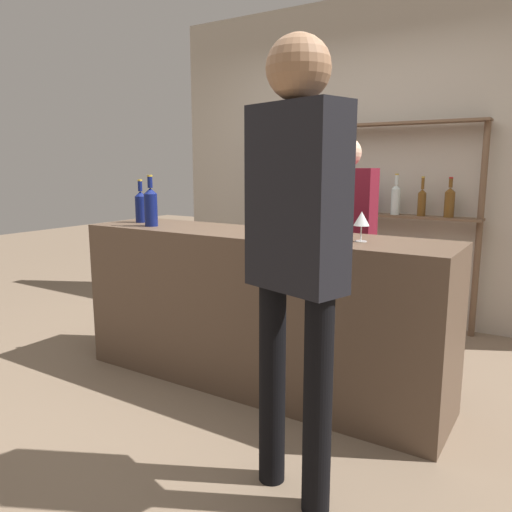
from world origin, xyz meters
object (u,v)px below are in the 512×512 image
at_px(counter_bottle_1, 298,212).
at_px(customer_right, 296,233).
at_px(counter_bottle_2, 151,206).
at_px(wine_glass, 362,219).
at_px(server_behind_counter, 344,232).
at_px(counter_bottle_0, 141,206).

xyz_separation_m(counter_bottle_1, customer_right, (0.51, -1.00, 0.02)).
relative_size(counter_bottle_1, customer_right, 0.18).
xyz_separation_m(counter_bottle_2, customer_right, (1.45, -0.72, 0.00)).
xyz_separation_m(counter_bottle_1, wine_glass, (0.47, -0.19, -0.00)).
bearing_deg(server_behind_counter, customer_right, 15.74).
relative_size(counter_bottle_1, wine_glass, 2.08).
relative_size(counter_bottle_1, counter_bottle_2, 0.98).
relative_size(counter_bottle_0, server_behind_counter, 0.19).
height_order(wine_glass, server_behind_counter, server_behind_counter).
xyz_separation_m(counter_bottle_0, counter_bottle_1, (1.16, 0.15, 0.00)).
height_order(counter_bottle_2, customer_right, customer_right).
distance_m(counter_bottle_0, customer_right, 1.88).
relative_size(counter_bottle_0, wine_glass, 1.89).
xyz_separation_m(counter_bottle_0, wine_glass, (1.64, -0.04, 0.00)).
distance_m(counter_bottle_0, server_behind_counter, 1.43).
bearing_deg(customer_right, wine_glass, 19.58).
relative_size(counter_bottle_0, counter_bottle_1, 0.91).
distance_m(wine_glass, server_behind_counter, 0.85).
height_order(wine_glass, customer_right, customer_right).
height_order(counter_bottle_0, server_behind_counter, server_behind_counter).
bearing_deg(customer_right, counter_bottle_2, 80.53).
height_order(counter_bottle_2, wine_glass, counter_bottle_2).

